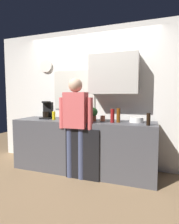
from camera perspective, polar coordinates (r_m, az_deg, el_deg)
ground_plane at (r=3.10m, az=-4.33°, el=-20.15°), size 8.00×8.00×0.00m
kitchen_counter at (r=3.20m, az=-2.21°, el=-10.72°), size 2.47×0.64×0.90m
dishwasher_panel at (r=2.88m, az=-2.41°, el=-13.45°), size 0.56×0.02×0.81m
back_wall_assembly at (r=3.44m, az=1.16°, el=5.72°), size 4.07×0.42×2.60m
coffee_maker at (r=3.46m, az=-13.37°, el=0.35°), size 0.20×0.20×0.33m
bottle_red_vinegar at (r=2.86m, az=7.36°, el=-1.19°), size 0.06×0.06×0.22m
bottle_amber_beer at (r=2.89m, az=9.24°, el=-1.07°), size 0.06×0.06×0.23m
bottle_olive_oil at (r=3.12m, az=-3.63°, el=-0.41°), size 0.06×0.06×0.25m
bottle_dark_sauce at (r=2.69m, az=18.34°, el=-2.22°), size 0.06×0.06×0.18m
bottle_clear_soda at (r=3.05m, az=-6.12°, el=-0.25°), size 0.09×0.09×0.28m
cup_terracotta_mug at (r=3.03m, az=4.25°, el=-2.06°), size 0.08×0.08×0.09m
cup_yellow_cup at (r=3.54m, az=-8.59°, el=-1.18°), size 0.07×0.07×0.08m
cup_white_mug at (r=3.68m, az=-14.08°, el=-0.97°), size 0.08×0.08×0.09m
mixing_bowl at (r=2.98m, az=14.76°, el=-2.44°), size 0.22×0.22×0.08m
potted_plant at (r=3.02m, az=1.21°, el=-0.44°), size 0.15×0.15×0.23m
dish_soap at (r=3.27m, az=-11.36°, el=-1.07°), size 0.06×0.06×0.18m
person_at_sink at (r=2.83m, az=-4.45°, el=-2.47°), size 0.57×0.22×1.60m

